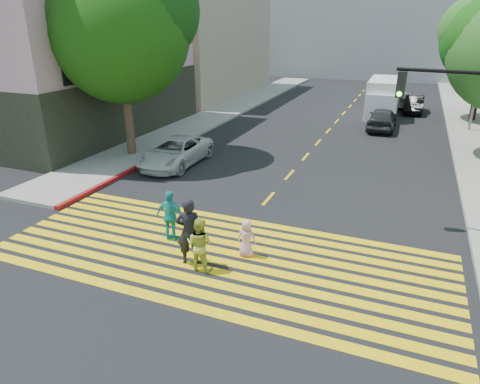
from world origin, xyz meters
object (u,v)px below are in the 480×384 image
Objects in this scene: dark_car_parked at (414,104)px; white_van at (383,99)px; pedestrian_man at (189,232)px; pedestrian_extra at (171,216)px; tree_left at (122,25)px; dark_car_near at (382,119)px; pedestrian_child at (246,238)px; white_sedan at (175,152)px; silver_car at (401,98)px; pedestrian_woman at (199,244)px.

dark_car_parked is 3.08m from white_van.
pedestrian_man reaches higher than pedestrian_extra.
tree_left is 16.62m from dark_car_near.
pedestrian_child is at bearing -98.18° from dark_car_parked.
pedestrian_extra is 7.76m from white_sedan.
pedestrian_extra is 18.68m from dark_car_near.
pedestrian_extra is 0.38× the size of silver_car.
pedestrian_extra reaches higher than white_sedan.
white_van is at bearing -101.85° from pedestrian_extra.
white_van reaches higher than dark_car_near.
silver_car is (3.97, 28.13, -0.14)m from pedestrian_woman.
white_sedan reaches higher than dark_car_parked.
silver_car is (3.03, 26.97, 0.06)m from pedestrian_child.
white_sedan is at bearing -61.63° from pedestrian_extra.
silver_car is (0.74, 8.91, -0.07)m from dark_car_near.
pedestrian_woman reaches higher than silver_car.
silver_car is 4.69m from white_van.
pedestrian_child is at bearing 73.98° from silver_car.
dark_car_near is at bearing 43.38° from tree_left.
pedestrian_extra reaches higher than pedestrian_child.
pedestrian_man is 0.36× the size of white_van.
pedestrian_child is 24.92m from dark_car_parked.
pedestrian_extra is 22.88m from white_van.
dark_car_near is 1.08× the size of dark_car_parked.
pedestrian_woman is at bearing 72.35° from silver_car.
pedestrian_woman is 1.35× the size of pedestrian_child.
dark_car_parked is at bearing 52.76° from tree_left.
pedestrian_extra is 0.30× the size of white_van.
pedestrian_extra is 0.36× the size of white_sedan.
pedestrian_woman is 0.34× the size of white_sedan.
silver_car is at bearing -98.79° from pedestrian_woman.
pedestrian_man reaches higher than silver_car.
dark_car_parked is at bearing -122.80° from pedestrian_man.
pedestrian_woman is at bearing 80.76° from dark_car_near.
pedestrian_child is at bearing -164.83° from pedestrian_man.
white_sedan is at bearing 55.58° from silver_car.
pedestrian_man is 0.49× the size of dark_car_near.
dark_car_near is (4.83, 18.05, -0.13)m from pedestrian_extra.
tree_left is 1.68× the size of white_van.
pedestrian_child is (9.08, -7.31, -5.74)m from tree_left.
tree_left is at bearing -126.62° from white_van.
dark_car_near is at bearing -100.31° from pedestrian_woman.
pedestrian_child is 0.28× the size of dark_car_near.
white_sedan is at bearing -10.37° from tree_left.
dark_car_near is at bearing -85.84° from white_van.
pedestrian_woman reaches higher than dark_car_parked.
pedestrian_man is at bearing -47.00° from tree_left.
pedestrian_woman is 1.51m from pedestrian_child.
pedestrian_extra reaches higher than dark_car_near.
pedestrian_extra is (6.55, -7.30, -5.48)m from tree_left.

